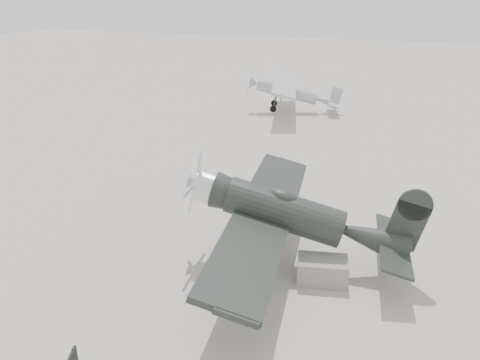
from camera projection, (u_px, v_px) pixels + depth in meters
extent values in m
plane|color=#9C958A|center=(256.00, 237.00, 18.03)|extent=(160.00, 160.00, 0.00)
cylinder|color=black|center=(284.00, 213.00, 15.67)|extent=(4.07, 1.75, 1.25)
cone|color=black|center=(376.00, 221.00, 15.03)|extent=(2.46, 1.46, 1.16)
cylinder|color=silver|center=(206.00, 205.00, 16.24)|extent=(0.94, 1.21, 1.11)
cone|color=silver|center=(191.00, 204.00, 16.35)|extent=(0.38, 0.54, 0.50)
cube|color=silver|center=(193.00, 204.00, 16.34)|extent=(0.07, 0.17, 2.33)
ellipsoid|color=black|center=(279.00, 197.00, 15.50)|extent=(1.06, 0.73, 0.41)
cube|color=black|center=(266.00, 219.00, 15.92)|extent=(3.25, 10.90, 0.20)
cube|color=black|center=(399.00, 222.00, 14.87)|extent=(1.46, 3.86, 0.09)
cube|color=black|center=(407.00, 200.00, 14.55)|extent=(1.08, 0.23, 1.61)
cylinder|color=black|center=(248.00, 268.00, 15.36)|extent=(0.62, 0.22, 0.61)
cylinder|color=black|center=(261.00, 233.00, 17.55)|extent=(0.62, 0.22, 0.61)
cylinder|color=#333333|center=(248.00, 252.00, 15.14)|extent=(0.11, 0.11, 1.25)
cylinder|color=#333333|center=(261.00, 219.00, 17.32)|extent=(0.11, 0.11, 1.25)
cylinder|color=black|center=(405.00, 234.00, 14.98)|extent=(0.20, 0.10, 0.20)
cylinder|color=#989B9D|center=(287.00, 91.00, 35.92)|extent=(4.78, 2.12, 0.99)
cone|color=#989B9D|center=(329.00, 92.00, 35.62)|extent=(1.79, 1.27, 0.90)
cone|color=#989B9D|center=(253.00, 91.00, 36.18)|extent=(0.76, 1.04, 0.94)
cube|color=#989B9D|center=(249.00, 90.00, 36.21)|extent=(0.07, 0.13, 1.98)
cube|color=#989B9D|center=(283.00, 84.00, 35.75)|extent=(4.12, 10.01, 0.16)
cube|color=#989B9D|center=(335.00, 92.00, 35.56)|extent=(1.55, 3.17, 0.07)
cube|color=#989B9D|center=(336.00, 84.00, 35.33)|extent=(0.80, 0.27, 1.17)
cylinder|color=black|center=(277.00, 112.00, 35.60)|extent=(0.52, 0.25, 0.50)
cylinder|color=black|center=(278.00, 106.00, 37.42)|extent=(0.52, 0.25, 0.50)
cylinder|color=#333333|center=(277.00, 105.00, 35.41)|extent=(0.10, 0.10, 1.08)
cylinder|color=#333333|center=(278.00, 99.00, 37.23)|extent=(0.10, 0.10, 1.08)
cylinder|color=black|center=(337.00, 96.00, 35.66)|extent=(0.17, 0.10, 0.16)
cube|color=slate|center=(322.00, 270.00, 15.19)|extent=(1.78, 1.32, 0.80)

